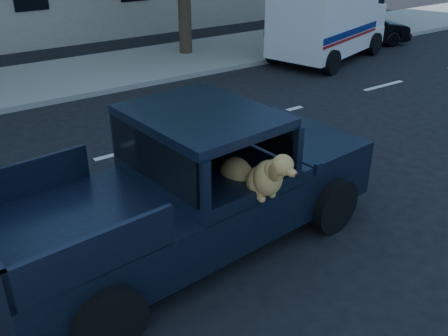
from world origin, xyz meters
The scene contains 6 objects.
ground centered at (0.00, 0.00, 0.00)m, with size 120.00×120.00×0.00m, color black.
far_sidewalk centered at (0.00, 9.20, 0.07)m, with size 60.00×4.00×0.15m, color gray.
lane_stripes centered at (2.00, 3.40, 0.01)m, with size 21.60×0.14×0.01m, color silver, non-canonical shape.
pickup_truck centered at (-0.77, -0.18, 0.69)m, with size 5.87×3.09×2.03m.
mail_truck centered at (8.72, 6.56, 1.11)m, with size 5.03×3.44×2.53m.
parked_sedan centered at (11.29, 7.31, 0.61)m, with size 3.70×1.29×1.22m, color black.
Camera 1 is at (-3.75, -5.54, 4.38)m, focal length 40.00 mm.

